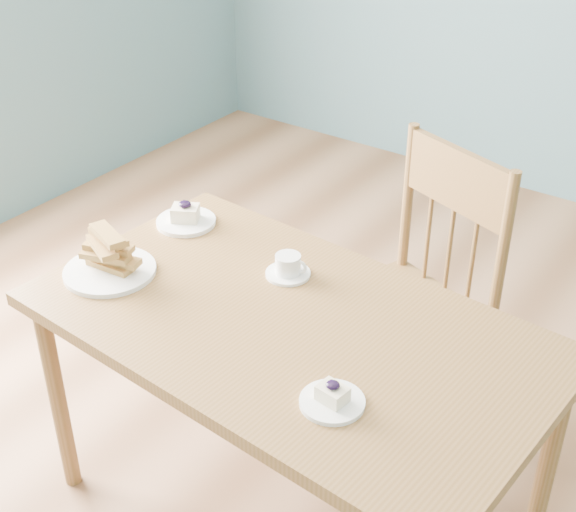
% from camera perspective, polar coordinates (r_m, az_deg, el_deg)
% --- Properties ---
extents(room, '(5.01, 5.01, 2.71)m').
position_cam_1_polar(room, '(1.42, 11.02, 10.02)').
color(room, '#A6724D').
rests_on(room, ground).
extents(dining_table, '(1.34, 0.82, 0.69)m').
position_cam_1_polar(dining_table, '(2.01, 0.12, -6.26)').
color(dining_table, brown).
rests_on(dining_table, ground).
extents(dining_chair, '(0.55, 0.53, 0.95)m').
position_cam_1_polar(dining_chair, '(2.44, 8.73, -3.09)').
color(dining_chair, brown).
rests_on(dining_chair, ground).
extents(cheesecake_plate_near, '(0.14, 0.14, 0.06)m').
position_cam_1_polar(cheesecake_plate_near, '(1.73, 3.17, -10.08)').
color(cheesecake_plate_near, white).
rests_on(cheesecake_plate_near, dining_table).
extents(cheesecake_plate_far, '(0.18, 0.18, 0.07)m').
position_cam_1_polar(cheesecake_plate_far, '(2.39, -7.28, 2.69)').
color(cheesecake_plate_far, white).
rests_on(cheesecake_plate_far, dining_table).
extents(coffee_cup, '(0.12, 0.12, 0.06)m').
position_cam_1_polar(coffee_cup, '(2.13, 0.03, -0.78)').
color(coffee_cup, white).
rests_on(coffee_cup, dining_table).
extents(biscotti_plate, '(0.25, 0.25, 0.13)m').
position_cam_1_polar(biscotti_plate, '(2.18, -12.67, -0.22)').
color(biscotti_plate, white).
rests_on(biscotti_plate, dining_table).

